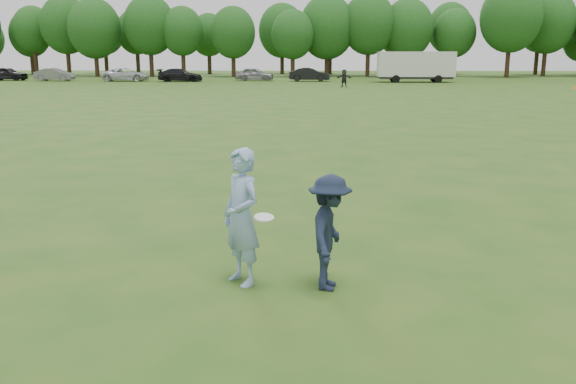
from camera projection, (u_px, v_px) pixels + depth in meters
The scene contains 14 objects.
ground at pixel (244, 296), 8.10m from camera, with size 200.00×200.00×0.00m, color #234F16.
thrower at pixel (242, 217), 8.34m from camera, with size 0.70×0.46×1.91m, color #89AAD4.
defender at pixel (330, 232), 8.19m from camera, with size 1.02×0.59×1.59m, color #182236.
player_far_d at pixel (344, 78), 55.94m from camera, with size 1.50×0.48×1.62m, color #282828.
car_a at pixel (7, 74), 68.79m from camera, with size 1.79×4.46×1.52m, color black.
car_b at pixel (55, 75), 67.57m from camera, with size 1.48×4.25×1.40m, color slate.
car_c at pixel (126, 75), 67.13m from camera, with size 2.36×5.11×1.42m, color silver.
car_d at pixel (180, 75), 66.24m from camera, with size 1.96×4.81×1.40m, color black.
car_e at pixel (255, 74), 68.01m from camera, with size 1.73×4.30×1.47m, color gray.
car_f at pixel (310, 75), 66.79m from camera, with size 1.55×4.44×1.46m, color black.
field_cone at pixel (574, 87), 53.44m from camera, with size 0.28×0.28×0.30m, color orange.
disc_in_play at pixel (264, 218), 8.07m from camera, with size 0.28×0.28×0.08m.
cargo_trailer at pixel (416, 65), 64.64m from camera, with size 9.00×2.75×3.20m.
treeline at pixel (327, 28), 81.47m from camera, with size 130.35×18.39×11.74m.
Camera 1 is at (0.88, -7.55, 3.16)m, focal length 38.00 mm.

